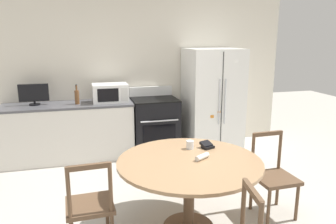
# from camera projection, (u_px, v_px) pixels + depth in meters

# --- Properties ---
(back_wall) EXTENTS (5.20, 0.10, 2.60)m
(back_wall) POSITION_uv_depth(u_px,v_px,m) (140.00, 73.00, 5.63)
(back_wall) COLOR silver
(back_wall) RESTS_ON ground_plane
(kitchen_counter) EXTENTS (2.00, 0.64, 0.90)m
(kitchen_counter) POSITION_uv_depth(u_px,v_px,m) (69.00, 132.00, 5.18)
(kitchen_counter) COLOR silver
(kitchen_counter) RESTS_ON ground_plane
(refrigerator) EXTENTS (0.90, 0.81, 1.73)m
(refrigerator) POSITION_uv_depth(u_px,v_px,m) (212.00, 100.00, 5.59)
(refrigerator) COLOR white
(refrigerator) RESTS_ON ground_plane
(oven_range) EXTENTS (0.74, 0.68, 1.08)m
(oven_range) POSITION_uv_depth(u_px,v_px,m) (155.00, 125.00, 5.50)
(oven_range) COLOR black
(oven_range) RESTS_ON ground_plane
(microwave) EXTENTS (0.55, 0.39, 0.29)m
(microwave) POSITION_uv_depth(u_px,v_px,m) (110.00, 93.00, 5.20)
(microwave) COLOR white
(microwave) RESTS_ON kitchen_counter
(countertop_tv) EXTENTS (0.43, 0.16, 0.32)m
(countertop_tv) POSITION_uv_depth(u_px,v_px,m) (34.00, 94.00, 4.96)
(countertop_tv) COLOR black
(countertop_tv) RESTS_ON kitchen_counter
(counter_bottle) EXTENTS (0.07, 0.07, 0.31)m
(counter_bottle) POSITION_uv_depth(u_px,v_px,m) (77.00, 97.00, 5.04)
(counter_bottle) COLOR brown
(counter_bottle) RESTS_ON kitchen_counter
(dining_table) EXTENTS (1.43, 1.43, 0.74)m
(dining_table) POSITION_uv_depth(u_px,v_px,m) (189.00, 171.00, 3.24)
(dining_table) COLOR #997551
(dining_table) RESTS_ON ground_plane
(dining_chair_left) EXTENTS (0.44, 0.44, 0.90)m
(dining_chair_left) POSITION_uv_depth(u_px,v_px,m) (90.00, 206.00, 2.95)
(dining_chair_left) COLOR brown
(dining_chair_left) RESTS_ON ground_plane
(dining_chair_right) EXTENTS (0.43, 0.43, 0.90)m
(dining_chair_right) POSITION_uv_depth(u_px,v_px,m) (273.00, 177.00, 3.56)
(dining_chair_right) COLOR brown
(dining_chair_right) RESTS_ON ground_plane
(candle_glass) EXTENTS (0.08, 0.08, 0.09)m
(candle_glass) POSITION_uv_depth(u_px,v_px,m) (190.00, 145.00, 3.54)
(candle_glass) COLOR silver
(candle_glass) RESTS_ON dining_table
(folded_napkin) EXTENTS (0.18, 0.14, 0.05)m
(folded_napkin) POSITION_uv_depth(u_px,v_px,m) (202.00, 157.00, 3.24)
(folded_napkin) COLOR silver
(folded_napkin) RESTS_ON dining_table
(wallet) EXTENTS (0.16, 0.16, 0.07)m
(wallet) POSITION_uv_depth(u_px,v_px,m) (207.00, 145.00, 3.57)
(wallet) COLOR black
(wallet) RESTS_ON dining_table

